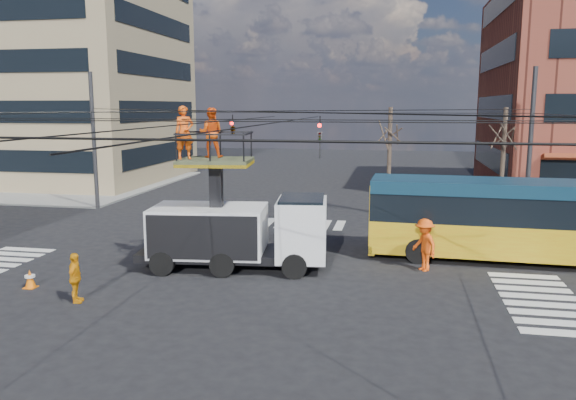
# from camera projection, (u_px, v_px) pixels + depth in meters

# --- Properties ---
(ground) EXTENTS (120.00, 120.00, 0.00)m
(ground) POSITION_uv_depth(u_px,v_px,m) (236.00, 282.00, 19.56)
(ground) COLOR black
(ground) RESTS_ON ground
(sidewalk_nw) EXTENTS (18.00, 18.00, 0.12)m
(sidewalk_nw) POSITION_uv_depth(u_px,v_px,m) (51.00, 184.00, 43.78)
(sidewalk_nw) COLOR slate
(sidewalk_nw) RESTS_ON ground
(crosswalks) EXTENTS (22.40, 22.40, 0.02)m
(crosswalks) POSITION_uv_depth(u_px,v_px,m) (236.00, 282.00, 19.56)
(crosswalks) COLOR silver
(crosswalks) RESTS_ON ground
(overhead_network) EXTENTS (24.24, 24.24, 8.00)m
(overhead_network) POSITION_uv_depth(u_px,v_px,m) (235.00, 159.00, 19.25)
(overhead_network) COLOR #2D2D30
(overhead_network) RESTS_ON ground
(tree_a) EXTENTS (2.00, 2.00, 6.00)m
(tree_a) POSITION_uv_depth(u_px,v_px,m) (390.00, 132.00, 30.94)
(tree_a) COLOR #382B21
(tree_a) RESTS_ON ground
(tree_b) EXTENTS (2.00, 2.00, 6.00)m
(tree_b) POSITION_uv_depth(u_px,v_px,m) (504.00, 133.00, 29.83)
(tree_b) COLOR #382B21
(tree_b) RESTS_ON ground
(utility_truck) EXTENTS (7.21, 3.27, 6.08)m
(utility_truck) POSITION_uv_depth(u_px,v_px,m) (237.00, 216.00, 20.99)
(utility_truck) COLOR black
(utility_truck) RESTS_ON ground
(city_bus) EXTENTS (12.87, 3.09, 3.20)m
(city_bus) POSITION_uv_depth(u_px,v_px,m) (537.00, 219.00, 21.76)
(city_bus) COLOR #C38612
(city_bus) RESTS_ON ground
(traffic_cone) EXTENTS (0.36, 0.36, 0.63)m
(traffic_cone) POSITION_uv_depth(u_px,v_px,m) (30.00, 279.00, 18.92)
(traffic_cone) COLOR orange
(traffic_cone) RESTS_ON ground
(worker_ground) EXTENTS (0.62, 1.00, 1.59)m
(worker_ground) POSITION_uv_depth(u_px,v_px,m) (75.00, 278.00, 17.44)
(worker_ground) COLOR orange
(worker_ground) RESTS_ON ground
(flagger) EXTENTS (1.30, 1.46, 1.96)m
(flagger) POSITION_uv_depth(u_px,v_px,m) (424.00, 245.00, 20.81)
(flagger) COLOR #FF5210
(flagger) RESTS_ON ground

